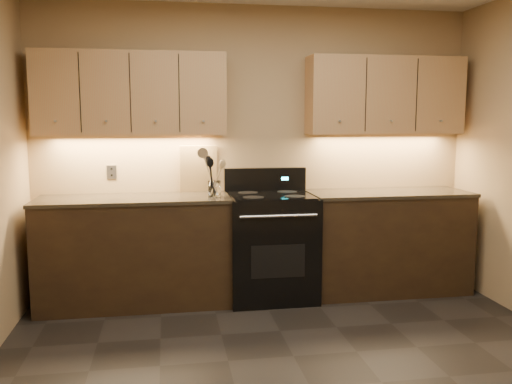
# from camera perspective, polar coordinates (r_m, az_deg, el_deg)

# --- Properties ---
(wall_back) EXTENTS (4.00, 0.04, 2.60)m
(wall_back) POSITION_cam_1_polar(r_m,az_deg,el_deg) (5.01, -0.02, 4.41)
(wall_back) COLOR #9D875C
(wall_back) RESTS_ON ground
(counter_left) EXTENTS (1.62, 0.62, 0.93)m
(counter_left) POSITION_cam_1_polar(r_m,az_deg,el_deg) (4.78, -12.61, -6.07)
(counter_left) COLOR black
(counter_left) RESTS_ON ground
(counter_right) EXTENTS (1.46, 0.62, 0.93)m
(counter_right) POSITION_cam_1_polar(r_m,az_deg,el_deg) (5.17, 13.60, -5.05)
(counter_right) COLOR black
(counter_right) RESTS_ON ground
(stove) EXTENTS (0.76, 0.68, 1.14)m
(stove) POSITION_cam_1_polar(r_m,az_deg,el_deg) (4.83, 1.54, -5.56)
(stove) COLOR black
(stove) RESTS_ON ground
(upper_cab_left) EXTENTS (1.60, 0.30, 0.70)m
(upper_cab_left) POSITION_cam_1_polar(r_m,az_deg,el_deg) (4.80, -12.99, 10.04)
(upper_cab_left) COLOR #A38451
(upper_cab_left) RESTS_ON wall_back
(upper_cab_right) EXTENTS (1.44, 0.30, 0.70)m
(upper_cab_right) POSITION_cam_1_polar(r_m,az_deg,el_deg) (5.19, 13.41, 9.84)
(upper_cab_right) COLOR #A38451
(upper_cab_right) RESTS_ON wall_back
(outlet_plate) EXTENTS (0.08, 0.01, 0.12)m
(outlet_plate) POSITION_cam_1_polar(r_m,az_deg,el_deg) (4.98, -14.96, 2.04)
(outlet_plate) COLOR #B2B5BA
(outlet_plate) RESTS_ON wall_back
(utensil_crock) EXTENTS (0.14, 0.14, 0.14)m
(utensil_crock) POSITION_cam_1_polar(r_m,az_deg,el_deg) (4.63, -4.42, 0.28)
(utensil_crock) COLOR white
(utensil_crock) RESTS_ON counter_left
(cutting_board) EXTENTS (0.34, 0.11, 0.42)m
(cutting_board) POSITION_cam_1_polar(r_m,az_deg,el_deg) (4.93, -6.10, 2.45)
(cutting_board) COLOR tan
(cutting_board) RESTS_ON counter_left
(wooden_spoon) EXTENTS (0.17, 0.07, 0.31)m
(wooden_spoon) POSITION_cam_1_polar(r_m,az_deg,el_deg) (4.60, -4.76, 1.58)
(wooden_spoon) COLOR tan
(wooden_spoon) RESTS_ON utensil_crock
(black_spoon) EXTENTS (0.09, 0.14, 0.33)m
(black_spoon) POSITION_cam_1_polar(r_m,az_deg,el_deg) (4.62, -4.60, 1.71)
(black_spoon) COLOR black
(black_spoon) RESTS_ON utensil_crock
(black_turner) EXTENTS (0.14, 0.14, 0.36)m
(black_turner) POSITION_cam_1_polar(r_m,az_deg,el_deg) (4.59, -4.39, 1.81)
(black_turner) COLOR black
(black_turner) RESTS_ON utensil_crock
(steel_spatula) EXTENTS (0.18, 0.11, 0.38)m
(steel_spatula) POSITION_cam_1_polar(r_m,az_deg,el_deg) (4.64, -4.22, 2.02)
(steel_spatula) COLOR silver
(steel_spatula) RESTS_ON utensil_crock
(steel_skimmer) EXTENTS (0.21, 0.09, 0.41)m
(steel_skimmer) POSITION_cam_1_polar(r_m,az_deg,el_deg) (4.61, -4.20, 2.16)
(steel_skimmer) COLOR silver
(steel_skimmer) RESTS_ON utensil_crock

